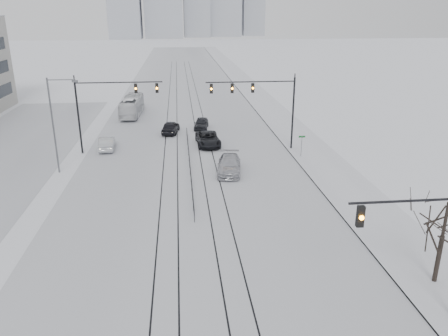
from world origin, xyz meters
TOP-DOWN VIEW (x-y plane):
  - road at (0.00, 60.00)m, footprint 22.00×260.00m
  - sidewalk_east at (13.50, 60.00)m, footprint 5.00×260.00m
  - curb at (11.05, 60.00)m, footprint 0.10×260.00m
  - tram_rails at (-0.00, 40.00)m, footprint 5.30×180.00m
  - traffic_mast_near at (10.79, 6.00)m, footprint 6.10×0.37m
  - traffic_mast_ne at (8.15, 34.99)m, footprint 9.60×0.37m
  - traffic_mast_nw at (-8.52, 36.00)m, footprint 9.10×0.37m
  - street_light_west at (-12.20, 30.00)m, footprint 2.73×0.25m
  - bare_tree at (13.20, 9.00)m, footprint 4.40×4.40m
  - median_fence at (0.00, 30.00)m, footprint 0.06×24.00m
  - street_sign at (11.80, 32.00)m, footprint 0.70×0.06m
  - sedan_sb_inner at (-2.00, 43.42)m, footprint 2.54×4.79m
  - sedan_sb_outer at (-9.01, 37.06)m, footprint 1.91×4.58m
  - sedan_nb_front at (2.34, 37.52)m, footprint 2.83×5.61m
  - sedan_nb_right at (3.73, 28.20)m, footprint 2.88×5.55m
  - sedan_nb_far at (2.00, 45.22)m, footprint 2.30×4.44m
  - box_truck at (-7.78, 54.26)m, footprint 2.83×10.14m

SIDE VIEW (x-z plane):
  - road at x=0.00m, z-range 0.00..0.02m
  - tram_rails at x=0.00m, z-range 0.02..0.03m
  - curb at x=11.05m, z-range 0.00..0.12m
  - sidewalk_east at x=13.50m, z-range 0.00..0.16m
  - median_fence at x=0.00m, z-range 0.03..1.03m
  - sedan_nb_far at x=2.00m, z-range 0.00..1.44m
  - sedan_sb_outer at x=-9.01m, z-range 0.00..1.47m
  - sedan_nb_front at x=2.34m, z-range 0.00..1.52m
  - sedan_nb_right at x=3.73m, z-range 0.00..1.54m
  - sedan_sb_inner at x=-2.00m, z-range 0.00..1.55m
  - box_truck at x=-7.78m, z-range 0.00..2.80m
  - street_sign at x=11.80m, z-range 0.41..2.81m
  - bare_tree at x=13.20m, z-range 1.44..7.54m
  - traffic_mast_near at x=10.79m, z-range 1.06..8.06m
  - street_light_west at x=-12.20m, z-range 0.71..9.71m
  - traffic_mast_nw at x=-8.52m, z-range 1.57..9.57m
  - traffic_mast_ne at x=8.15m, z-range 1.76..9.76m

